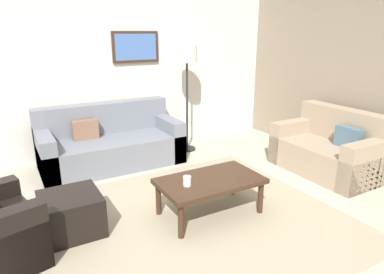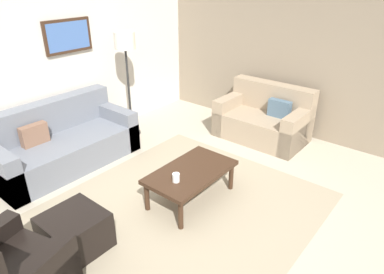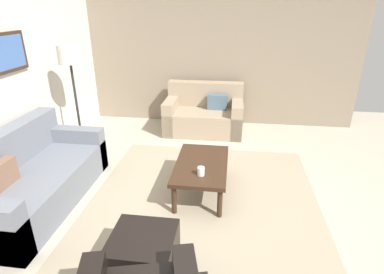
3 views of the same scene
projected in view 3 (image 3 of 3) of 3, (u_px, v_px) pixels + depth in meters
The scene contains 10 objects.
ground_plane at pixel (203, 206), 3.74m from camera, with size 8.00×8.00×0.00m, color #B2A893.
stone_feature_panel at pixel (220, 51), 5.92m from camera, with size 0.12×5.20×2.80m, color gray.
area_rug at pixel (203, 206), 3.73m from camera, with size 3.20×2.77×0.01m, color tan.
couch_main at pixel (28, 180), 3.71m from camera, with size 2.01×0.94×0.88m.
couch_loveseat at pixel (204, 115), 5.88m from camera, with size 0.87×1.42×0.88m.
ottoman at pixel (144, 254), 2.74m from camera, with size 0.56×0.56×0.40m, color black.
coffee_table at pixel (201, 167), 3.89m from camera, with size 1.10×0.64×0.41m.
cup at pixel (201, 171), 3.58m from camera, with size 0.08×0.08×0.10m, color white.
lamp_standing at pixel (71, 66), 4.46m from camera, with size 0.32×0.32×1.71m.
framed_artwork at pixel (5, 53), 3.81m from camera, with size 0.76×0.04×0.48m.
Camera 3 is at (-3.10, -0.28, 2.23)m, focal length 29.11 mm.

